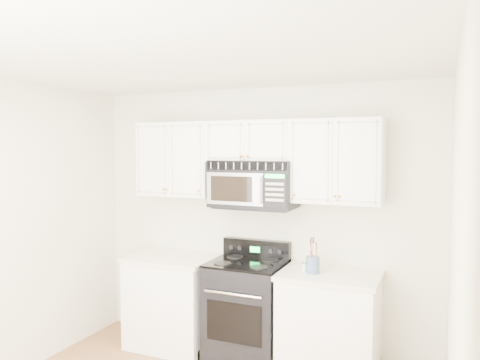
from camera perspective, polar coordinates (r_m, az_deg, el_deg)
The scene contains 9 objects.
room at distance 3.15m, azimuth -9.54°, elevation -9.21°, with size 3.51×3.51×2.61m.
base_cabinet_left at distance 4.97m, azimuth -8.13°, elevation -14.73°, with size 0.86×0.65×0.92m.
base_cabinet_right at distance 4.40m, azimuth 10.83°, elevation -17.28°, with size 0.86×0.65×0.92m.
range at distance 4.62m, azimuth 0.83°, elevation -15.40°, with size 0.70×0.64×1.10m.
upper_cabinets at distance 4.48m, azimuth 1.45°, elevation 2.92°, with size 2.44×0.37×0.75m.
microwave at distance 4.44m, azimuth 1.66°, elevation -0.46°, with size 0.81×0.45×0.45m.
utensil_crock at distance 4.19m, azimuth 8.86°, elevation -10.08°, with size 0.12×0.12×0.31m.
shaker_salt at distance 4.21m, azimuth 7.84°, elevation -10.48°, with size 0.04×0.04×0.09m.
shaker_pepper at distance 4.30m, azimuth 8.96°, elevation -10.21°, with size 0.04×0.04×0.09m.
Camera 1 is at (1.67, -2.57, 2.01)m, focal length 35.00 mm.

